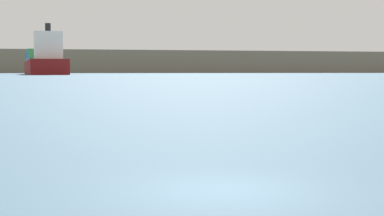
% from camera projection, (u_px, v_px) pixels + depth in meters
% --- Properties ---
extents(ground_plane, '(4000.00, 4000.00, 0.00)m').
position_uv_depth(ground_plane, '(225.00, 191.00, 12.77)').
color(ground_plane, '#476B84').
extents(cargo_ship, '(85.99, 162.58, 36.91)m').
position_uv_depth(cargo_ship, '(44.00, 63.00, 469.58)').
color(cargo_ship, maroon).
rests_on(cargo_ship, ground_plane).
extents(distant_headland, '(1136.61, 764.68, 32.78)m').
position_uv_depth(distant_headland, '(136.00, 64.00, 1052.82)').
color(distant_headland, '#756B56').
rests_on(distant_headland, ground_plane).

